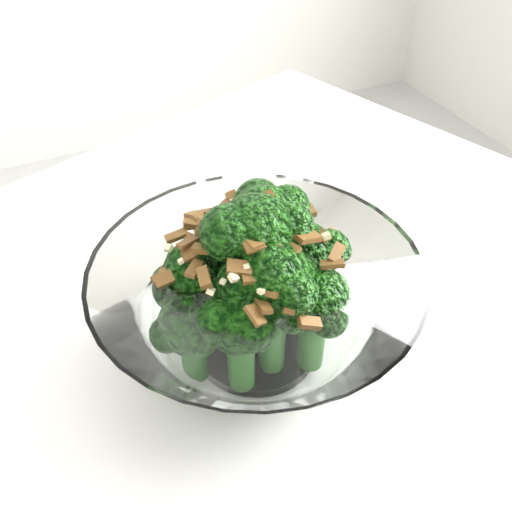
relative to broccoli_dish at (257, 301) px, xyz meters
name	(u,v)px	position (x,y,z in m)	size (l,w,h in m)	color
broccoli_dish	(257,301)	(0.00, 0.00, 0.00)	(0.24, 0.24, 0.15)	white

